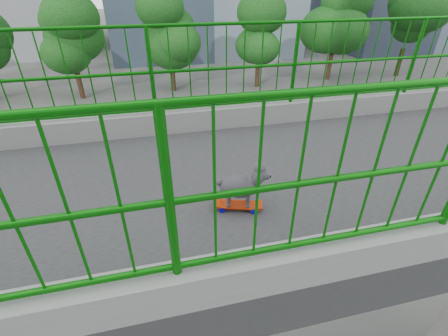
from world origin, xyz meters
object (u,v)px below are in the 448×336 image
at_px(car_2, 6,172).
at_px(poodle, 242,185).
at_px(skateboard, 238,205).
at_px(car_0, 406,198).
at_px(car_4, 25,123).
at_px(car_3, 185,128).

bearing_deg(car_2, poodle, -147.46).
xyz_separation_m(skateboard, car_0, (-6.53, 9.65, -6.36)).
bearing_deg(poodle, car_4, -137.30).
bearing_deg(car_3, car_4, 72.71).
xyz_separation_m(poodle, car_3, (-16.14, 1.11, -6.56)).
height_order(skateboard, poodle, poodle).
distance_m(skateboard, car_4, 22.28).
bearing_deg(car_3, car_0, -138.43).
xyz_separation_m(poodle, car_2, (-12.94, -8.26, -6.58)).
height_order(poodle, car_4, poodle).
bearing_deg(car_3, skateboard, 175.96).
bearing_deg(poodle, car_0, 141.53).
height_order(skateboard, car_0, skateboard).
height_order(skateboard, car_3, skateboard).
height_order(poodle, car_0, poodle).
relative_size(car_2, car_3, 1.01).
height_order(skateboard, car_2, skateboard).
bearing_deg(car_2, car_3, -71.15).
bearing_deg(skateboard, car_4, -137.35).
distance_m(car_3, car_4, 10.77).
xyz_separation_m(car_2, car_4, (-6.40, -0.91, 0.10)).
bearing_deg(car_3, car_2, 108.85).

